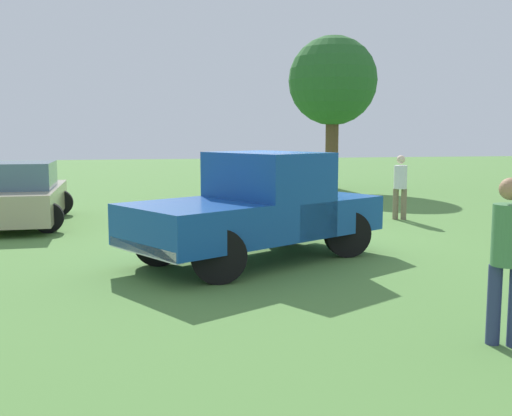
{
  "coord_description": "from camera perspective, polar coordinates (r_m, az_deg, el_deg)",
  "views": [
    {
      "loc": [
        -2.72,
        -10.73,
        2.14
      ],
      "look_at": [
        -0.67,
        -0.93,
        0.9
      ],
      "focal_mm": 42.41,
      "sensor_mm": 36.0,
      "label": 1
    }
  ],
  "objects": [
    {
      "name": "traffic_cone",
      "position": [
        16.17,
        0.97,
        0.44
      ],
      "size": [
        0.32,
        0.32,
        0.55
      ],
      "primitive_type": "cone",
      "color": "orange",
      "rests_on": "ground_plane"
    },
    {
      "name": "tree_back_left",
      "position": [
        23.73,
        7.26,
        11.71
      ],
      "size": [
        3.39,
        3.39,
        5.83
      ],
      "color": "brown",
      "rests_on": "ground_plane"
    },
    {
      "name": "person_visitor",
      "position": [
        6.54,
        22.63,
        -3.84
      ],
      "size": [
        0.44,
        0.44,
        1.71
      ],
      "rotation": [
        0.0,
        0.0,
        4.14
      ],
      "color": "navy",
      "rests_on": "ground_plane"
    },
    {
      "name": "sedan_near",
      "position": [
        15.23,
        -21.32,
        1.08
      ],
      "size": [
        2.21,
        4.4,
        1.48
      ],
      "rotation": [
        0.0,
        0.0,
        1.59
      ],
      "color": "black",
      "rests_on": "ground_plane"
    },
    {
      "name": "person_bystander",
      "position": [
        15.41,
        13.45,
        2.24
      ],
      "size": [
        0.44,
        0.44,
        1.6
      ],
      "rotation": [
        0.0,
        0.0,
        4.14
      ],
      "color": "#7A6B51",
      "rests_on": "ground_plane"
    },
    {
      "name": "ground_plane",
      "position": [
        11.27,
        2.36,
        -3.89
      ],
      "size": [
        80.0,
        80.0,
        0.0
      ],
      "primitive_type": "plane",
      "color": "#54843D"
    },
    {
      "name": "pickup_truck",
      "position": [
        10.15,
        0.48,
        0.3
      ],
      "size": [
        4.79,
        3.85,
        1.82
      ],
      "rotation": [
        0.0,
        0.0,
        3.66
      ],
      "color": "black",
      "rests_on": "ground_plane"
    }
  ]
}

